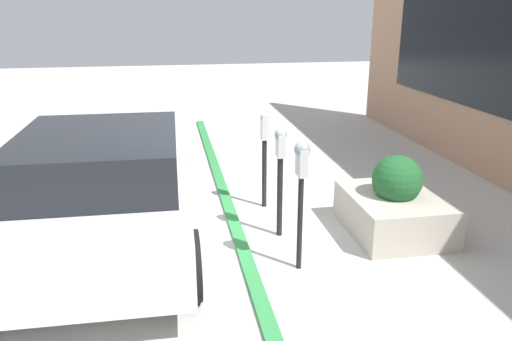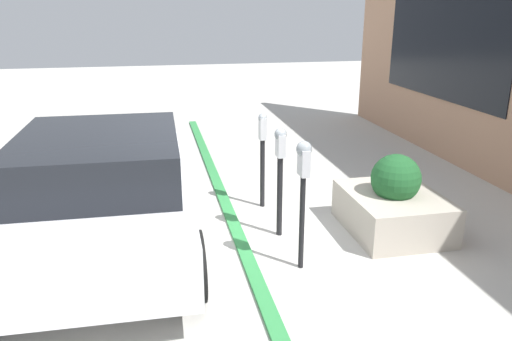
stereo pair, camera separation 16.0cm
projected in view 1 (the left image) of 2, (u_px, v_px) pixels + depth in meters
ground_plane at (245, 237)px, 6.41m from camera, size 40.00×40.00×0.00m
curb_strip at (238, 236)px, 6.39m from camera, size 13.50×0.16×0.04m
parking_meter_nearest at (301, 176)px, 5.30m from camera, size 0.20×0.17×1.48m
parking_meter_second at (280, 164)px, 6.16m from camera, size 0.18×0.15×1.42m
parking_meter_middle at (264, 147)px, 7.10m from camera, size 0.15×0.12×1.39m
planter_box at (395, 206)px, 6.43m from camera, size 1.40×1.16×1.04m
parked_car_front at (104, 188)px, 5.83m from camera, size 4.22×2.04×1.48m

